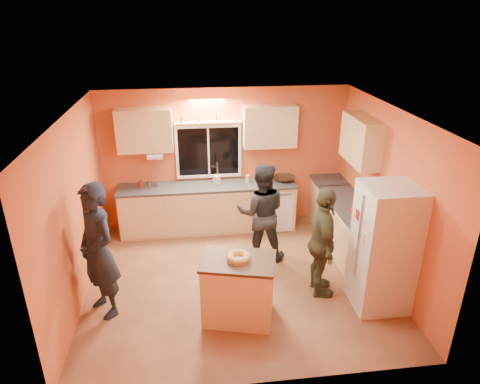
{
  "coord_description": "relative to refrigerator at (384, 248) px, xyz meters",
  "views": [
    {
      "loc": [
        -0.66,
        -5.5,
        3.89
      ],
      "look_at": [
        0.08,
        0.4,
        1.3
      ],
      "focal_mm": 32.0,
      "sensor_mm": 36.0,
      "label": 1
    }
  ],
  "objects": [
    {
      "name": "potted_plant",
      "position": [
        -0.01,
        0.56,
        0.13
      ],
      "size": [
        0.28,
        0.25,
        0.27
      ],
      "primitive_type": "imported",
      "rotation": [
        0.0,
        0.0,
        0.22
      ],
      "color": "gray",
      "rests_on": "right_counter"
    },
    {
      "name": "red_box",
      "position": [
        0.01,
        1.07,
        0.04
      ],
      "size": [
        0.18,
        0.16,
        0.07
      ],
      "primitive_type": "cube",
      "rotation": [
        0.0,
        0.0,
        -0.25
      ],
      "color": "maroon",
      "rests_on": "right_counter"
    },
    {
      "name": "person_center",
      "position": [
        -1.43,
        1.4,
        -0.07
      ],
      "size": [
        0.88,
        0.73,
        1.66
      ],
      "primitive_type": "imported",
      "rotation": [
        0.0,
        0.0,
        3.01
      ],
      "color": "black",
      "rests_on": "ground"
    },
    {
      "name": "refrigerator",
      "position": [
        0.0,
        0.0,
        0.0
      ],
      "size": [
        0.72,
        0.7,
        1.8
      ],
      "primitive_type": "cube",
      "color": "silver",
      "rests_on": "ground"
    },
    {
      "name": "bundt_pastry",
      "position": [
        -1.99,
        -0.07,
        0.06
      ],
      "size": [
        0.31,
        0.31,
        0.09
      ],
      "primitive_type": "torus",
      "color": "tan",
      "rests_on": "island"
    },
    {
      "name": "mixing_bowl",
      "position": [
        -0.79,
        2.53,
        0.04
      ],
      "size": [
        0.39,
        0.39,
        0.09
      ],
      "primitive_type": "imported",
      "rotation": [
        0.0,
        0.0,
        0.07
      ],
      "color": "black",
      "rests_on": "back_counter"
    },
    {
      "name": "back_counter",
      "position": [
        -1.88,
        2.5,
        -0.45
      ],
      "size": [
        4.23,
        0.62,
        0.9
      ],
      "color": "tan",
      "rests_on": "ground"
    },
    {
      "name": "utensil_crock",
      "position": [
        -2.07,
        2.53,
        0.09
      ],
      "size": [
        0.14,
        0.14,
        0.17
      ],
      "primitive_type": "cylinder",
      "color": "beige",
      "rests_on": "back_counter"
    },
    {
      "name": "person_left",
      "position": [
        -3.79,
        0.3,
        0.05
      ],
      "size": [
        0.79,
        0.83,
        1.9
      ],
      "primitive_type": "imported",
      "rotation": [
        0.0,
        0.0,
        -0.9
      ],
      "color": "black",
      "rests_on": "ground"
    },
    {
      "name": "right_counter",
      "position": [
        0.06,
        1.3,
        -0.45
      ],
      "size": [
        0.62,
        1.84,
        0.9
      ],
      "color": "tan",
      "rests_on": "ground"
    },
    {
      "name": "room_shell",
      "position": [
        -1.77,
        1.21,
        0.72
      ],
      "size": [
        4.54,
        4.04,
        2.61
      ],
      "color": "#C96133",
      "rests_on": "ground"
    },
    {
      "name": "person_right",
      "position": [
        -0.74,
        0.34,
        -0.07
      ],
      "size": [
        0.49,
        1.01,
        1.67
      ],
      "primitive_type": "imported",
      "rotation": [
        0.0,
        0.0,
        1.48
      ],
      "color": "#313622",
      "rests_on": "ground"
    },
    {
      "name": "ground",
      "position": [
        -1.89,
        0.8,
        -0.9
      ],
      "size": [
        4.5,
        4.5,
        0.0
      ],
      "primitive_type": "plane",
      "color": "brown",
      "rests_on": "ground"
    },
    {
      "name": "island",
      "position": [
        -1.99,
        -0.07,
        -0.44
      ],
      "size": [
        1.07,
        0.86,
        0.91
      ],
      "rotation": [
        0.0,
        0.0,
        -0.25
      ],
      "color": "tan",
      "rests_on": "ground"
    }
  ]
}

